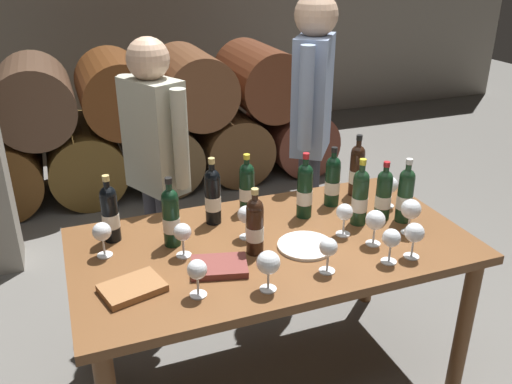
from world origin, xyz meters
TOP-DOWN VIEW (x-y plane):
  - ground_plane at (0.00, 0.00)m, footprint 14.00×14.00m
  - cellar_back_wall at (0.00, 4.20)m, footprint 10.00×0.24m
  - barrel_stack at (0.00, 2.60)m, footprint 3.12×0.90m
  - dining_table at (0.00, 0.00)m, footprint 1.70×0.90m
  - wine_bottle_0 at (-0.64, 0.26)m, footprint 0.07×0.07m
  - wine_bottle_1 at (0.41, 0.24)m, footprint 0.07×0.07m
  - wine_bottle_2 at (-0.41, 0.13)m, footprint 0.07×0.07m
  - wine_bottle_3 at (0.56, 0.02)m, footprint 0.07×0.07m
  - wine_bottle_4 at (0.58, 0.30)m, footprint 0.07×0.07m
  - wine_bottle_5 at (-0.10, -0.06)m, footprint 0.07×0.07m
  - wine_bottle_6 at (-0.19, 0.26)m, footprint 0.07×0.07m
  - wine_bottle_7 at (0.64, -0.03)m, footprint 0.07×0.07m
  - wine_bottle_8 at (0.23, 0.17)m, footprint 0.07×0.07m
  - wine_bottle_9 at (-0.00, 0.32)m, footprint 0.07×0.07m
  - wine_bottle_10 at (0.43, 0.02)m, footprint 0.07×0.07m
  - wine_glass_0 at (0.38, -0.32)m, footprint 0.07×0.07m
  - wine_glass_1 at (-0.15, -0.33)m, footprint 0.09×0.09m
  - wine_glass_2 at (-0.40, -0.27)m, footprint 0.07×0.07m
  - wine_glass_3 at (-0.09, 0.07)m, footprint 0.08×0.08m
  - wine_glass_4 at (-0.39, 0.02)m, footprint 0.07×0.07m
  - wine_glass_5 at (0.48, -0.32)m, footprint 0.08×0.08m
  - wine_glass_6 at (0.32, -0.05)m, footprint 0.07×0.07m
  - wine_glass_7 at (-0.69, 0.14)m, footprint 0.08×0.08m
  - wine_glass_8 at (0.11, -0.29)m, footprint 0.07×0.07m
  - wine_glass_9 at (0.66, 0.12)m, footprint 0.08×0.08m
  - wine_glass_10 at (0.59, -0.14)m, footprint 0.09×0.09m
  - wine_glass_11 at (0.39, -0.17)m, footprint 0.08×0.08m
  - tasting_notebook at (-0.62, -0.16)m, footprint 0.25×0.21m
  - leather_ledger at (-0.28, -0.13)m, footprint 0.25×0.21m
  - serving_plate at (0.11, -0.09)m, footprint 0.24×0.24m
  - sommelier_presenting at (0.54, 0.75)m, footprint 0.33×0.42m
  - taster_seated_left at (-0.35, 0.72)m, footprint 0.30×0.45m

SIDE VIEW (x-z plane):
  - ground_plane at x=0.00m, z-range 0.00..0.00m
  - barrel_stack at x=0.00m, z-range -0.03..1.12m
  - dining_table at x=0.00m, z-range 0.29..1.05m
  - serving_plate at x=0.11m, z-range 0.76..0.77m
  - tasting_notebook at x=-0.62m, z-range 0.76..0.79m
  - leather_ledger at x=-0.28m, z-range 0.76..0.79m
  - wine_glass_8 at x=0.11m, z-range 0.79..0.94m
  - wine_glass_4 at x=-0.39m, z-range 0.79..0.94m
  - wine_glass_2 at x=-0.40m, z-range 0.79..0.94m
  - wine_glass_0 at x=0.38m, z-range 0.79..0.94m
  - wine_glass_6 at x=0.32m, z-range 0.79..0.94m
  - wine_glass_7 at x=-0.69m, z-range 0.79..0.94m
  - wine_glass_3 at x=-0.09m, z-range 0.79..0.94m
  - wine_glass_5 at x=0.48m, z-range 0.79..0.95m
  - wine_glass_9 at x=0.66m, z-range 0.79..0.95m
  - wine_glass_11 at x=0.39m, z-range 0.79..0.95m
  - wine_glass_10 at x=0.59m, z-range 0.79..0.95m
  - wine_glass_1 at x=-0.15m, z-range 0.79..0.95m
  - wine_bottle_3 at x=0.56m, z-range 0.74..1.03m
  - wine_bottle_9 at x=0.00m, z-range 0.74..1.03m
  - wine_bottle_5 at x=-0.10m, z-range 0.74..1.03m
  - wine_bottle_1 at x=0.41m, z-range 0.74..1.04m
  - wine_bottle_0 at x=-0.64m, z-range 0.74..1.04m
  - wine_bottle_7 at x=0.64m, z-range 0.74..1.04m
  - wine_bottle_2 at x=-0.41m, z-range 0.74..1.05m
  - wine_bottle_10 at x=0.43m, z-range 0.74..1.05m
  - wine_bottle_8 at x=0.23m, z-range 0.74..1.05m
  - wine_bottle_6 at x=-0.19m, z-range 0.74..1.05m
  - wine_bottle_4 at x=0.58m, z-range 0.74..1.06m
  - taster_seated_left at x=-0.35m, z-range 0.15..1.69m
  - sommelier_presenting at x=0.54m, z-range 0.19..1.90m
  - cellar_back_wall at x=0.00m, z-range 0.00..2.80m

